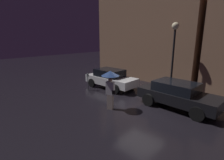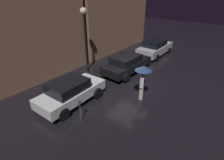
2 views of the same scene
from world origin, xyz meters
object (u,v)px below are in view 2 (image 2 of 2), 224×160
Objects in this scene: parked_car_black at (127,64)px; street_lamp_near at (84,26)px; pedestrian_with_umbrella at (143,75)px; parked_car_silver at (155,48)px; parked_car_white at (71,92)px; parking_meter at (80,108)px.

street_lamp_near is (-1.71, 2.67, 2.83)m from parked_car_black.
street_lamp_near is (0.83, 5.48, 1.99)m from pedestrian_with_umbrella.
parked_car_white is at bearing 179.73° from parked_car_silver.
parked_car_white is at bearing -179.71° from parked_car_black.
parked_car_black reaches higher than parking_meter.
parking_meter is 0.26× the size of street_lamp_near.
parked_car_black is at bearing -3.82° from parked_car_white.
pedestrian_with_umbrella is at bearing -159.35° from parked_car_silver.
parked_car_white is 4.27m from pedestrian_with_umbrella.
parking_meter is (-11.49, -1.58, -0.01)m from parked_car_silver.
street_lamp_near is (3.75, 2.49, 2.85)m from parked_car_white.
parked_car_silver is (5.25, 0.13, 0.01)m from parked_car_black.
street_lamp_near is at bearing 159.95° from parked_car_silver.
parked_car_black is 3.88m from pedestrian_with_umbrella.
pedestrian_with_umbrella reaches higher than parked_car_silver.
parked_car_white is at bearing 64.68° from parking_meter.
parked_car_black is 2.05× the size of pedestrian_with_umbrella.
pedestrian_with_umbrella is (-2.54, -2.80, 0.84)m from parked_car_black.
parked_car_white is 0.92× the size of parked_car_silver.
parked_car_silver reaches higher than parked_car_white.
parked_car_black is 3.50× the size of parking_meter.
parking_meter is (-3.69, 1.35, -0.84)m from pedestrian_with_umbrella.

